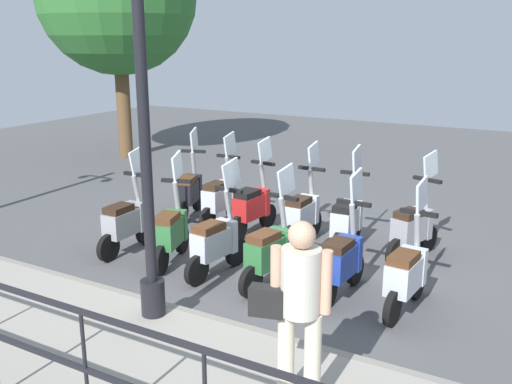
{
  "coord_description": "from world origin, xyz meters",
  "views": [
    {
      "loc": [
        -6.81,
        -3.45,
        3.1
      ],
      "look_at": [
        0.2,
        0.5,
        0.9
      ],
      "focal_mm": 40.0,
      "sensor_mm": 36.0,
      "label": 1
    }
  ],
  "objects_px": {
    "scooter_far_0": "(413,227)",
    "scooter_near_3": "(216,241)",
    "scooter_near_2": "(270,251)",
    "scooter_near_4": "(171,230)",
    "scooter_far_2": "(303,213)",
    "scooter_far_1": "(347,219)",
    "scooter_far_5": "(190,190)",
    "scooter_near_5": "(126,221)",
    "pedestrian_with_bag": "(298,301)",
    "scooter_far_4": "(220,197)",
    "scooter_far_3": "(253,205)",
    "scooter_near_1": "(343,259)",
    "lamp_post_near": "(145,146)",
    "scooter_near_0": "(407,273)"
  },
  "relations": [
    {
      "from": "scooter_far_2",
      "to": "scooter_far_0",
      "type": "bearing_deg",
      "value": -82.57
    },
    {
      "from": "scooter_near_1",
      "to": "scooter_near_3",
      "type": "xyz_separation_m",
      "value": [
        -0.21,
        1.69,
        0.0
      ]
    },
    {
      "from": "scooter_near_2",
      "to": "scooter_far_3",
      "type": "bearing_deg",
      "value": 44.04
    },
    {
      "from": "scooter_near_0",
      "to": "scooter_far_4",
      "type": "bearing_deg",
      "value": 69.95
    },
    {
      "from": "scooter_near_5",
      "to": "scooter_far_0",
      "type": "bearing_deg",
      "value": -65.08
    },
    {
      "from": "scooter_near_1",
      "to": "scooter_near_3",
      "type": "distance_m",
      "value": 1.7
    },
    {
      "from": "scooter_near_1",
      "to": "scooter_far_4",
      "type": "relative_size",
      "value": 1.0
    },
    {
      "from": "scooter_near_4",
      "to": "scooter_far_0",
      "type": "relative_size",
      "value": 1.0
    },
    {
      "from": "scooter_near_4",
      "to": "scooter_far_3",
      "type": "relative_size",
      "value": 1.0
    },
    {
      "from": "scooter_near_1",
      "to": "scooter_near_5",
      "type": "height_order",
      "value": "same"
    },
    {
      "from": "scooter_near_2",
      "to": "scooter_far_4",
      "type": "height_order",
      "value": "same"
    },
    {
      "from": "scooter_far_2",
      "to": "scooter_far_3",
      "type": "bearing_deg",
      "value": 91.73
    },
    {
      "from": "scooter_near_5",
      "to": "scooter_far_4",
      "type": "bearing_deg",
      "value": -16.37
    },
    {
      "from": "pedestrian_with_bag",
      "to": "scooter_far_5",
      "type": "height_order",
      "value": "pedestrian_with_bag"
    },
    {
      "from": "scooter_near_4",
      "to": "scooter_far_4",
      "type": "relative_size",
      "value": 1.0
    },
    {
      "from": "pedestrian_with_bag",
      "to": "scooter_far_0",
      "type": "bearing_deg",
      "value": -13.7
    },
    {
      "from": "scooter_far_1",
      "to": "scooter_far_5",
      "type": "xyz_separation_m",
      "value": [
        0.2,
        3.01,
        0.0
      ]
    },
    {
      "from": "scooter_far_1",
      "to": "scooter_near_0",
      "type": "bearing_deg",
      "value": -142.11
    },
    {
      "from": "scooter_near_0",
      "to": "scooter_far_5",
      "type": "xyz_separation_m",
      "value": [
        1.74,
        4.31,
        0.0
      ]
    },
    {
      "from": "scooter_near_2",
      "to": "scooter_near_3",
      "type": "height_order",
      "value": "same"
    },
    {
      "from": "lamp_post_near",
      "to": "scooter_near_5",
      "type": "bearing_deg",
      "value": 48.48
    },
    {
      "from": "scooter_far_3",
      "to": "scooter_far_5",
      "type": "xyz_separation_m",
      "value": [
        0.25,
        1.43,
        0.0
      ]
    },
    {
      "from": "scooter_far_0",
      "to": "scooter_far_2",
      "type": "bearing_deg",
      "value": 114.06
    },
    {
      "from": "scooter_far_0",
      "to": "scooter_far_1",
      "type": "relative_size",
      "value": 1.0
    },
    {
      "from": "scooter_near_1",
      "to": "scooter_far_2",
      "type": "bearing_deg",
      "value": 42.34
    },
    {
      "from": "lamp_post_near",
      "to": "scooter_near_3",
      "type": "bearing_deg",
      "value": 6.31
    },
    {
      "from": "scooter_near_1",
      "to": "scooter_near_4",
      "type": "height_order",
      "value": "same"
    },
    {
      "from": "scooter_near_2",
      "to": "scooter_far_4",
      "type": "bearing_deg",
      "value": 54.95
    },
    {
      "from": "scooter_near_3",
      "to": "scooter_near_5",
      "type": "relative_size",
      "value": 1.0
    },
    {
      "from": "scooter_near_2",
      "to": "scooter_near_4",
      "type": "height_order",
      "value": "same"
    },
    {
      "from": "scooter_near_4",
      "to": "scooter_near_5",
      "type": "distance_m",
      "value": 0.83
    },
    {
      "from": "scooter_far_1",
      "to": "scooter_far_0",
      "type": "bearing_deg",
      "value": -84.28
    },
    {
      "from": "scooter_near_0",
      "to": "scooter_far_2",
      "type": "distance_m",
      "value": 2.49
    },
    {
      "from": "scooter_near_2",
      "to": "scooter_near_3",
      "type": "xyz_separation_m",
      "value": [
        -0.04,
        0.79,
        0.0
      ]
    },
    {
      "from": "lamp_post_near",
      "to": "scooter_far_5",
      "type": "relative_size",
      "value": 2.75
    },
    {
      "from": "lamp_post_near",
      "to": "scooter_near_4",
      "type": "height_order",
      "value": "lamp_post_near"
    },
    {
      "from": "scooter_near_4",
      "to": "scooter_near_0",
      "type": "bearing_deg",
      "value": -104.05
    },
    {
      "from": "scooter_far_0",
      "to": "scooter_far_3",
      "type": "bearing_deg",
      "value": 112.09
    },
    {
      "from": "lamp_post_near",
      "to": "scooter_near_2",
      "type": "xyz_separation_m",
      "value": [
        1.56,
        -0.62,
        -1.54
      ]
    },
    {
      "from": "scooter_near_4",
      "to": "scooter_far_5",
      "type": "height_order",
      "value": "same"
    },
    {
      "from": "scooter_near_3",
      "to": "scooter_far_2",
      "type": "xyz_separation_m",
      "value": [
        1.68,
        -0.48,
        0.0
      ]
    },
    {
      "from": "scooter_near_0",
      "to": "scooter_far_5",
      "type": "bearing_deg",
      "value": 72.45
    },
    {
      "from": "pedestrian_with_bag",
      "to": "scooter_near_3",
      "type": "bearing_deg",
      "value": 30.53
    },
    {
      "from": "scooter_far_2",
      "to": "scooter_far_3",
      "type": "height_order",
      "value": "same"
    },
    {
      "from": "scooter_near_2",
      "to": "scooter_far_0",
      "type": "xyz_separation_m",
      "value": [
        1.82,
        -1.34,
        0.0
      ]
    },
    {
      "from": "scooter_near_3",
      "to": "scooter_far_2",
      "type": "relative_size",
      "value": 1.0
    },
    {
      "from": "scooter_near_0",
      "to": "scooter_far_0",
      "type": "distance_m",
      "value": 1.7
    },
    {
      "from": "scooter_far_1",
      "to": "scooter_far_3",
      "type": "bearing_deg",
      "value": 89.49
    },
    {
      "from": "scooter_far_0",
      "to": "scooter_near_3",
      "type": "bearing_deg",
      "value": 149.07
    },
    {
      "from": "scooter_near_4",
      "to": "scooter_far_5",
      "type": "xyz_separation_m",
      "value": [
        1.88,
        1.04,
        0.0
      ]
    }
  ]
}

